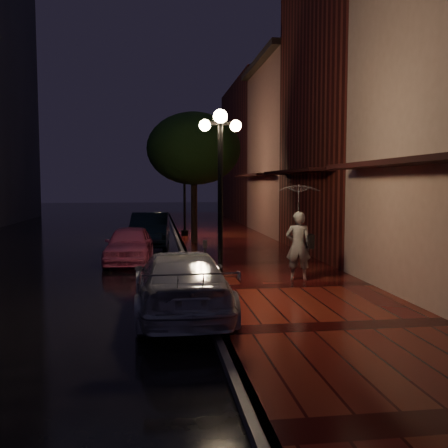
{
  "coord_description": "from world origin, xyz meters",
  "views": [
    {
      "loc": [
        -1.11,
        -16.24,
        2.79
      ],
      "look_at": [
        1.24,
        0.88,
        1.4
      ],
      "focal_mm": 40.0,
      "sensor_mm": 36.0,
      "label": 1
    }
  ],
  "objects_px": {
    "streetlamp_near": "(220,192)",
    "woman_with_umbrella": "(299,216)",
    "streetlamp_far": "(184,188)",
    "parking_meter": "(205,258)",
    "pink_car": "(129,244)",
    "navy_car": "(150,230)",
    "street_tree": "(194,151)",
    "silver_car": "(181,283)"
  },
  "relations": [
    {
      "from": "streetlamp_near",
      "to": "woman_with_umbrella",
      "type": "distance_m",
      "value": 3.17
    },
    {
      "from": "streetlamp_far",
      "to": "parking_meter",
      "type": "relative_size",
      "value": 3.62
    },
    {
      "from": "pink_car",
      "to": "navy_car",
      "type": "distance_m",
      "value": 4.58
    },
    {
      "from": "pink_car",
      "to": "navy_car",
      "type": "relative_size",
      "value": 0.84
    },
    {
      "from": "street_tree",
      "to": "navy_car",
      "type": "distance_m",
      "value": 4.01
    },
    {
      "from": "streetlamp_near",
      "to": "navy_car",
      "type": "bearing_deg",
      "value": 98.78
    },
    {
      "from": "streetlamp_near",
      "to": "parking_meter",
      "type": "distance_m",
      "value": 2.32
    },
    {
      "from": "pink_car",
      "to": "woman_with_umbrella",
      "type": "bearing_deg",
      "value": -41.11
    },
    {
      "from": "streetlamp_far",
      "to": "navy_car",
      "type": "xyz_separation_m",
      "value": [
        -1.71,
        -2.92,
        -1.84
      ]
    },
    {
      "from": "navy_car",
      "to": "parking_meter",
      "type": "distance_m",
      "value": 9.67
    },
    {
      "from": "pink_car",
      "to": "parking_meter",
      "type": "relative_size",
      "value": 3.25
    },
    {
      "from": "navy_car",
      "to": "woman_with_umbrella",
      "type": "height_order",
      "value": "woman_with_umbrella"
    },
    {
      "from": "street_tree",
      "to": "streetlamp_near",
      "type": "bearing_deg",
      "value": -91.35
    },
    {
      "from": "pink_car",
      "to": "woman_with_umbrella",
      "type": "height_order",
      "value": "woman_with_umbrella"
    },
    {
      "from": "silver_car",
      "to": "parking_meter",
      "type": "xyz_separation_m",
      "value": [
        0.75,
        2.34,
        0.18
      ]
    },
    {
      "from": "streetlamp_far",
      "to": "parking_meter",
      "type": "height_order",
      "value": "streetlamp_far"
    },
    {
      "from": "silver_car",
      "to": "woman_with_umbrella",
      "type": "relative_size",
      "value": 1.8
    },
    {
      "from": "pink_car",
      "to": "navy_car",
      "type": "bearing_deg",
      "value": 84.19
    },
    {
      "from": "navy_car",
      "to": "pink_car",
      "type": "bearing_deg",
      "value": -95.5
    },
    {
      "from": "street_tree",
      "to": "silver_car",
      "type": "bearing_deg",
      "value": -95.85
    },
    {
      "from": "silver_car",
      "to": "woman_with_umbrella",
      "type": "height_order",
      "value": "woman_with_umbrella"
    },
    {
      "from": "pink_car",
      "to": "silver_car",
      "type": "bearing_deg",
      "value": -76.2
    },
    {
      "from": "parking_meter",
      "to": "street_tree",
      "type": "bearing_deg",
      "value": 90.42
    },
    {
      "from": "pink_car",
      "to": "woman_with_umbrella",
      "type": "relative_size",
      "value": 1.46
    },
    {
      "from": "street_tree",
      "to": "silver_car",
      "type": "height_order",
      "value": "street_tree"
    },
    {
      "from": "street_tree",
      "to": "woman_with_umbrella",
      "type": "bearing_deg",
      "value": -76.61
    },
    {
      "from": "woman_with_umbrella",
      "to": "parking_meter",
      "type": "distance_m",
      "value": 2.84
    },
    {
      "from": "streetlamp_far",
      "to": "silver_car",
      "type": "relative_size",
      "value": 0.9
    },
    {
      "from": "silver_car",
      "to": "pink_car",
      "type": "bearing_deg",
      "value": -80.45
    },
    {
      "from": "streetlamp_near",
      "to": "street_tree",
      "type": "height_order",
      "value": "street_tree"
    },
    {
      "from": "pink_car",
      "to": "woman_with_umbrella",
      "type": "distance_m",
      "value": 6.78
    },
    {
      "from": "streetlamp_far",
      "to": "silver_car",
      "type": "distance_m",
      "value": 14.96
    },
    {
      "from": "silver_car",
      "to": "streetlamp_near",
      "type": "bearing_deg",
      "value": -141.03
    },
    {
      "from": "silver_car",
      "to": "parking_meter",
      "type": "height_order",
      "value": "silver_car"
    },
    {
      "from": "navy_car",
      "to": "parking_meter",
      "type": "relative_size",
      "value": 3.86
    },
    {
      "from": "streetlamp_far",
      "to": "street_tree",
      "type": "distance_m",
      "value": 3.44
    },
    {
      "from": "streetlamp_near",
      "to": "silver_car",
      "type": "bearing_deg",
      "value": -139.49
    },
    {
      "from": "streetlamp_near",
      "to": "parking_meter",
      "type": "xyz_separation_m",
      "value": [
        -0.2,
        1.53,
        -1.73
      ]
    },
    {
      "from": "streetlamp_far",
      "to": "woman_with_umbrella",
      "type": "distance_m",
      "value": 12.32
    },
    {
      "from": "pink_car",
      "to": "navy_car",
      "type": "height_order",
      "value": "navy_car"
    },
    {
      "from": "streetlamp_far",
      "to": "pink_car",
      "type": "bearing_deg",
      "value": -107.79
    },
    {
      "from": "streetlamp_far",
      "to": "street_tree",
      "type": "xyz_separation_m",
      "value": [
        0.26,
        -3.01,
        1.64
      ]
    }
  ]
}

